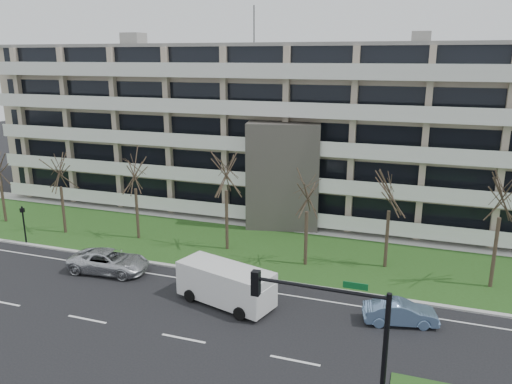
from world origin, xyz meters
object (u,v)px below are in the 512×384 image
at_px(white_van, 227,282).
at_px(pedestrian_signal, 23,220).
at_px(traffic_signal, 337,334).
at_px(blue_sedan, 400,313).
at_px(silver_pickup, 109,261).

bearing_deg(white_van, pedestrian_signal, -175.81).
bearing_deg(traffic_signal, blue_sedan, 77.91).
relative_size(blue_sedan, traffic_signal, 0.64).
xyz_separation_m(blue_sedan, traffic_signal, (-2.01, -8.99, 3.42)).
xyz_separation_m(silver_pickup, pedestrian_signal, (-9.29, 2.31, 1.20)).
height_order(silver_pickup, blue_sedan, silver_pickup).
xyz_separation_m(white_van, pedestrian_signal, (-18.57, 3.87, 0.58)).
height_order(silver_pickup, white_van, white_van).
xyz_separation_m(silver_pickup, white_van, (9.28, -1.56, 0.62)).
bearing_deg(silver_pickup, pedestrian_signal, 71.09).
relative_size(silver_pickup, traffic_signal, 0.87).
xyz_separation_m(blue_sedan, white_van, (-9.87, -0.96, 0.72)).
distance_m(silver_pickup, blue_sedan, 19.16).
relative_size(white_van, pedestrian_signal, 2.05).
bearing_deg(silver_pickup, traffic_signal, -124.15).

